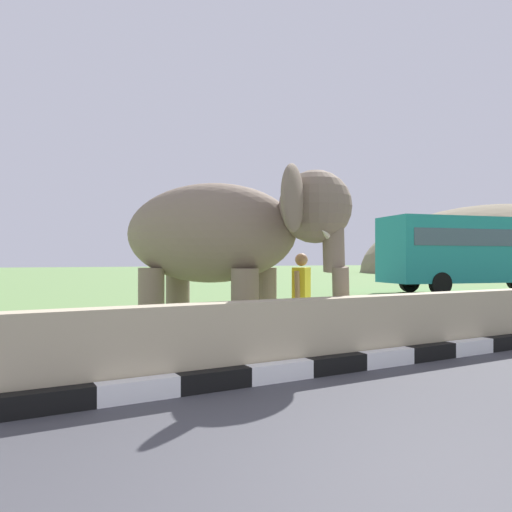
{
  "coord_description": "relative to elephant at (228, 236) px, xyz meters",
  "views": [
    {
      "loc": [
        -2.23,
        -1.77,
        1.53
      ],
      "look_at": [
        1.69,
        5.37,
        1.6
      ],
      "focal_mm": 34.35,
      "sensor_mm": 36.0,
      "label": 1
    }
  ],
  "objects": [
    {
      "name": "striped_curb",
      "position": [
        -1.68,
        -2.2,
        -1.82
      ],
      "size": [
        16.2,
        0.2,
        0.24
      ],
      "color": "white",
      "rests_on": "ground_plane"
    },
    {
      "name": "bus_teal",
      "position": [
        17.05,
        7.77,
        0.14
      ],
      "size": [
        10.23,
        4.52,
        3.5
      ],
      "color": "teal",
      "rests_on": "ground_plane"
    },
    {
      "name": "barrier_parapet",
      "position": [
        0.67,
        -1.9,
        -1.44
      ],
      "size": [
        28.0,
        0.36,
        1.0
      ],
      "primitive_type": "cube",
      "color": "tan",
      "rests_on": "ground_plane"
    },
    {
      "name": "hill_east",
      "position": [
        53.67,
        31.7,
        -1.94
      ],
      "size": [
        38.58,
        30.86,
        16.95
      ],
      "color": "#746951",
      "rests_on": "ground_plane"
    },
    {
      "name": "elephant",
      "position": [
        0.0,
        0.0,
        0.0
      ],
      "size": [
        3.76,
        3.89,
        2.96
      ],
      "color": "#7C6A58",
      "rests_on": "ground_plane"
    },
    {
      "name": "person_handler",
      "position": [
        1.38,
        -0.16,
        -1.02
      ],
      "size": [
        0.57,
        0.5,
        1.66
      ],
      "color": "navy",
      "rests_on": "ground_plane"
    }
  ]
}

